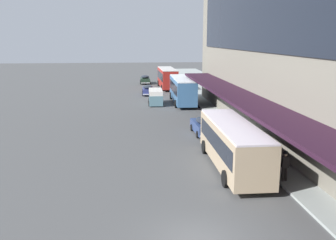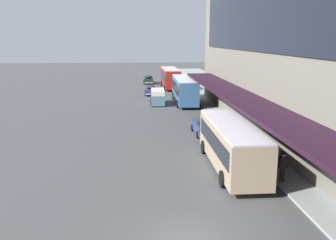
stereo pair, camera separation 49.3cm
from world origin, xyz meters
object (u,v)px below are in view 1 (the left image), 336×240
transit_bus_kerbside_front (167,77)px  sedan_far_back (148,90)px  transit_bus_kerbside_rear (233,143)px  sedan_oncoming_rear (145,79)px  transit_bus_kerbside_far (182,89)px  vw_van (156,96)px  sedan_lead_mid (204,126)px  pedestrian_at_kerb (285,164)px

transit_bus_kerbside_front → sedan_far_back: (-3.76, -7.07, -1.22)m
transit_bus_kerbside_rear → sedan_oncoming_rear: (-3.64, 48.34, -0.97)m
transit_bus_kerbside_rear → transit_bus_kerbside_far: transit_bus_kerbside_far is taller
sedan_far_back → vw_van: vw_van is taller
sedan_lead_mid → sedan_far_back: bearing=98.6°
sedan_lead_mid → vw_van: bearing=101.2°
transit_bus_kerbside_rear → transit_bus_kerbside_far: (0.31, 25.67, 0.17)m
transit_bus_kerbside_rear → sedan_oncoming_rear: bearing=94.3°
transit_bus_kerbside_rear → sedan_lead_mid: size_ratio=2.28×
sedan_lead_mid → pedestrian_at_kerb: pedestrian_at_kerb is taller
vw_van → sedan_far_back: bearing=93.6°
transit_bus_kerbside_far → vw_van: 3.74m
sedan_far_back → transit_bus_kerbside_front: bearing=62.0°
transit_bus_kerbside_rear → sedan_far_back: (-3.87, 34.08, -1.03)m
pedestrian_at_kerb → vw_van: bearing=101.4°
transit_bus_kerbside_rear → sedan_lead_mid: bearing=90.6°
sedan_oncoming_rear → pedestrian_at_kerb: pedestrian_at_kerb is taller
pedestrian_at_kerb → sedan_oncoming_rear: bearing=96.7°
transit_bus_kerbside_front → transit_bus_kerbside_far: bearing=-88.4°
sedan_lead_mid → pedestrian_at_kerb: (2.49, -12.09, 0.39)m
transit_bus_kerbside_rear → pedestrian_at_kerb: size_ratio=5.51×
transit_bus_kerbside_rear → sedan_lead_mid: transit_bus_kerbside_rear is taller
transit_bus_kerbside_rear → sedan_oncoming_rear: size_ratio=2.29×
transit_bus_kerbside_far → sedan_far_back: size_ratio=2.11×
sedan_far_back → pedestrian_at_kerb: size_ratio=2.66×
sedan_far_back → pedestrian_at_kerb: 37.56m
transit_bus_kerbside_front → vw_van: size_ratio=2.18×
transit_bus_kerbside_front → vw_van: bearing=-101.4°
transit_bus_kerbside_front → sedan_lead_mid: 32.03m
transit_bus_kerbside_rear → vw_van: 25.52m
transit_bus_kerbside_far → vw_van: bearing=-174.1°
transit_bus_kerbside_front → transit_bus_kerbside_rear: transit_bus_kerbside_front is taller
pedestrian_at_kerb → transit_bus_kerbside_far: bearing=94.2°
transit_bus_kerbside_front → transit_bus_kerbside_rear: 41.15m
transit_bus_kerbside_far → sedan_far_back: 9.47m
sedan_lead_mid → sedan_oncoming_rear: bearing=95.2°
transit_bus_kerbside_front → vw_van: transit_bus_kerbside_front is taller
sedan_lead_mid → sedan_far_back: (-3.77, 24.94, -0.04)m
transit_bus_kerbside_front → sedan_lead_mid: (0.01, -32.01, -1.18)m
sedan_oncoming_rear → vw_van: 23.05m
transit_bus_kerbside_far → pedestrian_at_kerb: 28.71m
transit_bus_kerbside_front → pedestrian_at_kerb: 44.18m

